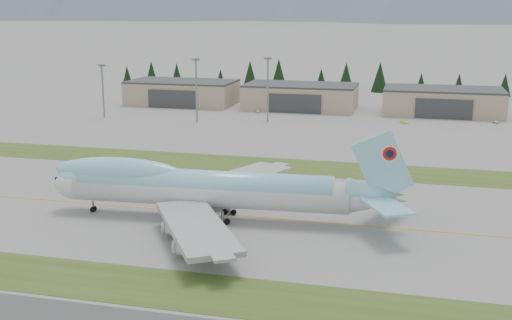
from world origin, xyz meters
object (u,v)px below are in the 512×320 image
(hangar_center, at_px, (301,96))
(boeing_747_freighter, at_px, (205,188))
(service_vehicle_b, at_px, (404,123))
(service_vehicle_c, at_px, (496,123))
(hangar_right, at_px, (443,101))
(hangar_left, at_px, (182,92))
(service_vehicle_a, at_px, (258,113))

(hangar_center, bearing_deg, boeing_747_freighter, -86.99)
(service_vehicle_b, height_order, service_vehicle_c, service_vehicle_b)
(hangar_right, distance_m, service_vehicle_c, 27.07)
(hangar_left, xyz_separation_m, service_vehicle_a, (39.63, -15.69, -5.39))
(hangar_right, relative_size, service_vehicle_a, 14.19)
(service_vehicle_c, bearing_deg, hangar_left, 162.34)
(service_vehicle_b, bearing_deg, hangar_left, 94.29)
(service_vehicle_a, bearing_deg, service_vehicle_c, -23.35)
(hangar_right, relative_size, service_vehicle_b, 14.07)
(boeing_747_freighter, xyz_separation_m, hangar_right, (51.95, 153.38, -1.29))
(boeing_747_freighter, distance_m, service_vehicle_b, 132.24)
(service_vehicle_b, bearing_deg, hangar_center, 78.70)
(hangar_left, relative_size, hangar_right, 1.00)
(boeing_747_freighter, distance_m, service_vehicle_c, 152.97)
(boeing_747_freighter, xyz_separation_m, service_vehicle_b, (37.24, 126.72, -6.68))
(hangar_right, xyz_separation_m, service_vehicle_c, (19.31, -18.19, -5.39))
(hangar_center, xyz_separation_m, service_vehicle_b, (45.29, -26.67, -5.39))
(hangar_center, xyz_separation_m, hangar_right, (60.00, 0.00, 0.00))
(service_vehicle_b, bearing_deg, service_vehicle_a, 98.92)
(hangar_center, relative_size, service_vehicle_b, 14.07)
(hangar_left, distance_m, hangar_right, 115.00)
(boeing_747_freighter, xyz_separation_m, hangar_center, (-8.05, 153.38, -1.29))
(hangar_right, distance_m, service_vehicle_a, 77.17)
(service_vehicle_c, bearing_deg, service_vehicle_a, 168.54)
(hangar_center, distance_m, hangar_right, 60.00)
(boeing_747_freighter, height_order, hangar_right, boeing_747_freighter)
(boeing_747_freighter, bearing_deg, hangar_center, 89.09)
(boeing_747_freighter, xyz_separation_m, service_vehicle_a, (-23.42, 137.70, -6.68))
(boeing_747_freighter, bearing_deg, service_vehicle_a, 95.74)
(service_vehicle_a, height_order, service_vehicle_b, service_vehicle_a)
(service_vehicle_a, bearing_deg, hangar_left, 136.57)
(hangar_center, xyz_separation_m, service_vehicle_a, (-15.37, -15.69, -5.39))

